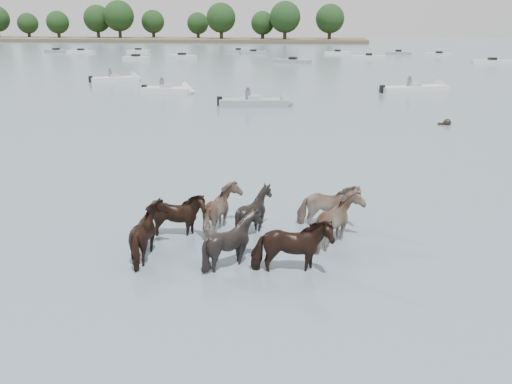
# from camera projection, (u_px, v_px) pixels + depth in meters

# --- Properties ---
(ground) EXTENTS (400.00, 400.00, 0.00)m
(ground) POSITION_uv_depth(u_px,v_px,m) (265.00, 233.00, 14.45)
(ground) COLOR slate
(ground) RESTS_ON ground
(shoreline) EXTENTS (160.00, 30.00, 1.00)m
(shoreline) POSITION_uv_depth(u_px,v_px,m) (105.00, 39.00, 165.44)
(shoreline) COLOR #4C4233
(shoreline) RESTS_ON ground
(pony_herd) EXTENTS (6.10, 4.26, 1.54)m
(pony_herd) POSITION_uv_depth(u_px,v_px,m) (251.00, 226.00, 13.52)
(pony_herd) COLOR black
(pony_herd) RESTS_ON ground
(swimming_pony) EXTENTS (0.72, 0.44, 0.44)m
(swimming_pony) POSITION_uv_depth(u_px,v_px,m) (446.00, 123.00, 29.76)
(swimming_pony) COLOR black
(swimming_pony) RESTS_ON ground
(motorboat_a) EXTENTS (4.56, 1.84, 1.92)m
(motorboat_a) POSITION_uv_depth(u_px,v_px,m) (175.00, 91.00, 42.84)
(motorboat_a) COLOR silver
(motorboat_a) RESTS_ON ground
(motorboat_b) EXTENTS (5.37, 2.37, 1.92)m
(motorboat_b) POSITION_uv_depth(u_px,v_px,m) (265.00, 103.00, 36.43)
(motorboat_b) COLOR gray
(motorboat_b) RESTS_ON ground
(motorboat_c) EXTENTS (6.45, 4.27, 1.92)m
(motorboat_c) POSITION_uv_depth(u_px,v_px,m) (422.00, 89.00, 44.18)
(motorboat_c) COLOR silver
(motorboat_c) RESTS_ON ground
(motorboat_f) EXTENTS (4.99, 4.00, 1.92)m
(motorboat_f) POSITION_uv_depth(u_px,v_px,m) (122.00, 79.00, 51.56)
(motorboat_f) COLOR silver
(motorboat_f) RESTS_ON ground
(distant_flotilla) EXTENTS (108.17, 28.86, 0.93)m
(distant_flotilla) POSITION_uv_depth(u_px,v_px,m) (330.00, 56.00, 87.00)
(distant_flotilla) COLOR gray
(distant_flotilla) RESTS_ON ground
(treeline) EXTENTS (144.85, 21.64, 12.07)m
(treeline) POSITION_uv_depth(u_px,v_px,m) (103.00, 19.00, 164.03)
(treeline) COLOR #382619
(treeline) RESTS_ON ground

